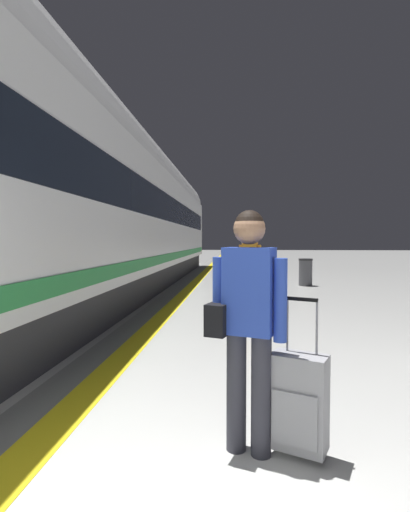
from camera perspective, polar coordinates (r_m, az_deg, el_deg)
safety_line_strip at (r=11.51m, az=-2.76°, el=-5.25°), size 0.36×80.00×0.01m
tactile_edge_band at (r=11.55m, az=-4.22°, el=-5.23°), size 0.55×80.00×0.01m
high_speed_train at (r=8.93m, az=-18.77°, el=8.52°), size 2.94×31.56×4.97m
traveller_foreground at (r=2.78m, az=6.17°, el=-8.44°), size 0.57×0.35×1.73m
rolling_suitcase_foreground at (r=2.95m, az=13.69°, el=-20.18°), size 0.44×0.36×1.12m
passenger_near at (r=9.41m, az=6.63°, el=-0.77°), size 0.53×0.28×1.75m
suitcase_near at (r=9.21m, az=4.68°, el=-4.91°), size 0.44×0.36×0.67m
waste_bin at (r=13.36m, az=14.62°, el=-2.31°), size 0.46×0.46×0.91m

